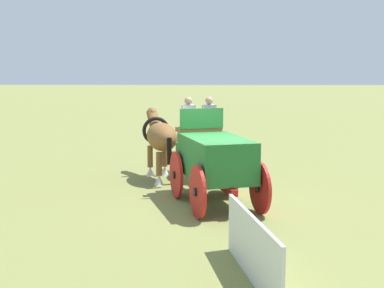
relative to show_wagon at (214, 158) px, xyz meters
name	(u,v)px	position (x,y,z in m)	size (l,w,h in m)	color
ground_plane	(215,205)	(-0.16, -0.05, -1.21)	(220.00, 220.00, 0.00)	olive
show_wagon	(214,158)	(0.00, 0.00, 0.00)	(5.66, 2.54, 2.71)	#236B2D
draft_horse_near	(161,138)	(3.19, 1.62, 0.11)	(3.00, 1.42, 2.18)	brown
draft_horse_off	(200,136)	(3.56, 0.37, 0.13)	(2.92, 1.39, 2.21)	#9E998E
sponsor_banner	(252,248)	(-5.19, -0.55, -0.66)	(3.20, 0.06, 1.10)	silver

